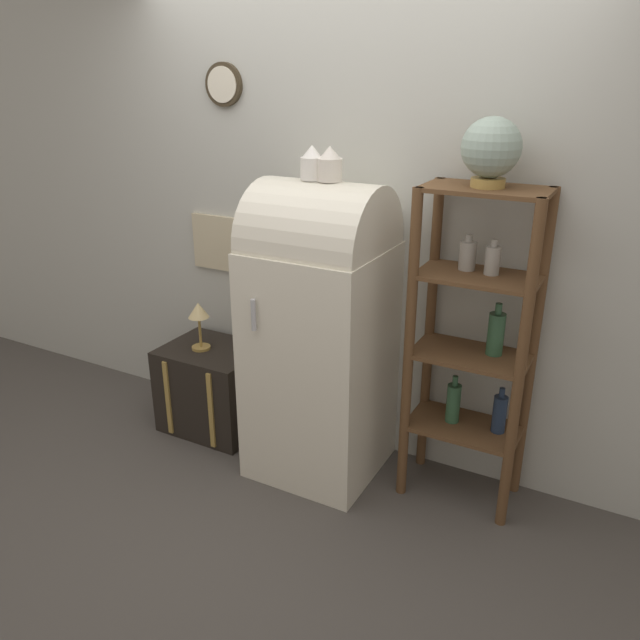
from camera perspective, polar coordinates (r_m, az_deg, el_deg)
ground_plane at (r=3.43m, az=-1.90°, el=-14.81°), size 12.00×12.00×0.00m
wall_back at (r=3.34m, az=2.77°, el=9.71°), size 7.00×0.09×2.70m
refrigerator at (r=3.21m, az=0.01°, el=-0.66°), size 0.64×0.67×1.57m
suitcase_trunk at (r=3.86m, az=-9.67°, el=-6.12°), size 0.58×0.47×0.52m
shelf_unit at (r=3.04m, az=13.86°, el=-1.52°), size 0.57×0.35×1.58m
globe at (r=2.82m, az=15.38°, el=14.83°), size 0.25×0.25×0.29m
vase_left at (r=3.02m, az=-0.74°, el=14.10°), size 0.11×0.11×0.16m
vase_center at (r=2.98m, az=0.91°, el=13.99°), size 0.12×0.12×0.16m
desk_lamp at (r=3.68m, az=-11.03°, el=0.42°), size 0.12×0.12×0.29m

